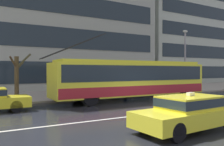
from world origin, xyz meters
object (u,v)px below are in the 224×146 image
Objects in this scene: taxi_oncoming_near at (189,111)px; street_tree_bare at (17,74)px; pedestrian_approaching_curb at (153,77)px; bus_shelter at (108,73)px; pedestrian_at_shelter at (126,76)px; trolleybus at (133,79)px; street_lamp at (185,55)px; pedestrian_walking_past at (92,75)px.

street_tree_bare reaches higher than taxi_oncoming_near.
street_tree_bare is (-12.31, 1.18, 0.32)m from pedestrian_approaching_curb.
bus_shelter is at bearing -13.93° from street_tree_bare.
street_tree_bare is (-8.51, 2.30, 0.17)m from pedestrian_at_shelter.
trolleybus is 3.17m from bus_shelter.
street_lamp is at bearing 43.31° from taxi_oncoming_near.
street_lamp reaches higher than trolleybus.
bus_shelter is 0.67× the size of street_lamp.
bus_shelter is 2.16× the size of pedestrian_approaching_curb.
pedestrian_approaching_curb is at bearing 55.64° from taxi_oncoming_near.
pedestrian_approaching_curb is (3.81, 1.12, -0.14)m from pedestrian_at_shelter.
bus_shelter is 2.07× the size of pedestrian_at_shelter.
street_lamp is 15.61m from street_tree_bare.
pedestrian_approaching_curb is at bearing -5.48° from street_tree_bare.
pedestrian_approaching_curb is at bearing 36.62° from trolleybus.
pedestrian_walking_past reaches higher than pedestrian_at_shelter.
taxi_oncoming_near is 14.41m from pedestrian_approaching_curb.
pedestrian_at_shelter is 3.34m from pedestrian_walking_past.
taxi_oncoming_near is at bearing -95.25° from pedestrian_walking_past.
pedestrian_at_shelter is (4.31, 10.75, 1.05)m from taxi_oncoming_near.
taxi_oncoming_near is 13.77m from street_tree_bare.
pedestrian_approaching_curb is 3.94m from street_lamp.
taxi_oncoming_near is 2.23× the size of pedestrian_at_shelter.
street_lamp reaches higher than pedestrian_walking_past.
trolleybus is at bearing -47.78° from pedestrian_walking_past.
trolleybus is 3.75× the size of street_tree_bare.
street_tree_bare is at bearing 164.86° from pedestrian_at_shelter.
taxi_oncoming_near is 11.63m from pedestrian_at_shelter.
taxi_oncoming_near is at bearing -136.69° from street_lamp.
trolleybus is 6.14m from pedestrian_approaching_curb.
pedestrian_at_shelter is at bearing -163.59° from pedestrian_approaching_curb.
pedestrian_at_shelter is at bearing 66.15° from trolleybus.
pedestrian_walking_past is (-2.21, 2.43, 0.23)m from trolleybus.
pedestrian_at_shelter reaches higher than taxi_oncoming_near.
pedestrian_walking_past is at bearing -159.33° from bus_shelter.
street_lamp is (7.89, 2.24, 2.17)m from trolleybus.
street_lamp is at bearing 15.82° from trolleybus.
street_tree_bare is at bearing 170.30° from street_lamp.
pedestrian_approaching_curb is at bearing 9.79° from pedestrian_walking_past.
trolleybus is 6.50× the size of pedestrian_at_shelter.
trolleybus is at bearing -82.63° from bus_shelter.
trolleybus is 2.79m from pedestrian_at_shelter.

